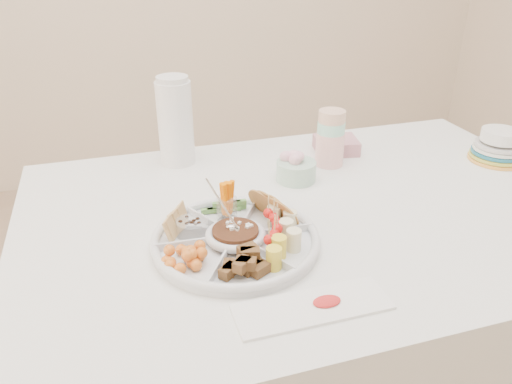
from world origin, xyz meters
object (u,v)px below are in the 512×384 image
object	(u,v)px
dining_table	(308,318)
party_tray	(236,238)
thermos	(175,120)
plate_stack	(499,144)

from	to	relation	value
dining_table	party_tray	world-z (taller)	party_tray
dining_table	thermos	world-z (taller)	thermos
party_tray	plate_stack	xyz separation A→B (m)	(0.92, 0.23, 0.03)
dining_table	party_tray	xyz separation A→B (m)	(-0.25, -0.12, 0.40)
thermos	dining_table	bearing A→B (deg)	-53.53
dining_table	party_tray	size ratio (longest dim) A/B	4.00
thermos	plate_stack	world-z (taller)	thermos
thermos	plate_stack	size ratio (longest dim) A/B	1.63
party_tray	plate_stack	bearing A→B (deg)	14.02
dining_table	plate_stack	xyz separation A→B (m)	(0.67, 0.11, 0.43)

